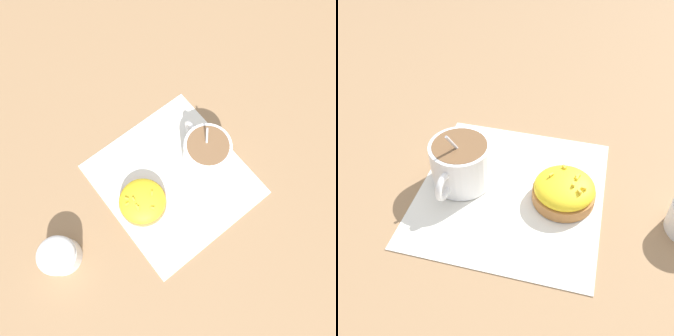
% 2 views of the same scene
% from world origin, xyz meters
% --- Properties ---
extents(ground_plane, '(3.00, 3.00, 0.00)m').
position_xyz_m(ground_plane, '(0.00, 0.00, 0.00)').
color(ground_plane, '#93704C').
extents(paper_napkin, '(0.28, 0.29, 0.00)m').
position_xyz_m(paper_napkin, '(0.00, 0.00, 0.00)').
color(paper_napkin, white).
rests_on(paper_napkin, ground_plane).
extents(coffee_cup, '(0.09, 0.11, 0.10)m').
position_xyz_m(coffee_cup, '(0.08, 0.00, 0.04)').
color(coffee_cup, white).
rests_on(coffee_cup, paper_napkin).
extents(frosted_pastry, '(0.09, 0.09, 0.04)m').
position_xyz_m(frosted_pastry, '(-0.07, -0.01, 0.02)').
color(frosted_pastry, '#B2753D').
rests_on(frosted_pastry, paper_napkin).
extents(sugar_bowl, '(0.07, 0.07, 0.06)m').
position_xyz_m(sugar_bowl, '(-0.25, -0.01, 0.03)').
color(sugar_bowl, white).
rests_on(sugar_bowl, ground_plane).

